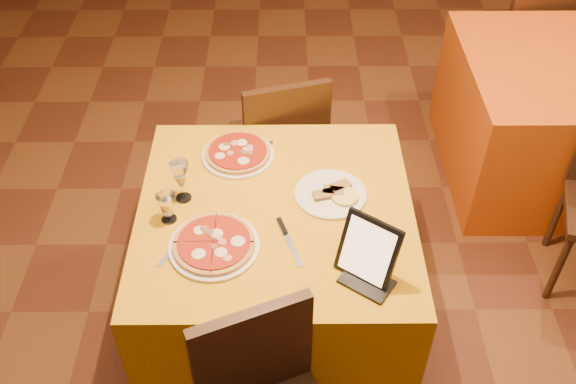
{
  "coord_description": "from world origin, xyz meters",
  "views": [
    {
      "loc": [
        -0.17,
        -1.87,
        2.54
      ],
      "look_at": [
        -0.16,
        -0.08,
        0.86
      ],
      "focal_mm": 40.0,
      "sensor_mm": 36.0,
      "label": 1
    }
  ],
  "objects_px": {
    "chair_side_far": "(518,35)",
    "pizza_far": "(238,154)",
    "chair_main_far": "(277,140)",
    "tablet": "(368,250)",
    "pizza_near": "(214,245)",
    "wine_glass": "(181,181)",
    "side_table": "(553,119)",
    "main_table": "(277,270)",
    "water_glass": "(167,208)"
  },
  "relations": [
    {
      "from": "main_table",
      "to": "water_glass",
      "type": "xyz_separation_m",
      "value": [
        -0.41,
        -0.06,
        0.44
      ]
    },
    {
      "from": "side_table",
      "to": "wine_glass",
      "type": "xyz_separation_m",
      "value": [
        -1.92,
        -1.03,
        0.47
      ]
    },
    {
      "from": "wine_glass",
      "to": "tablet",
      "type": "bearing_deg",
      "value": -29.09
    },
    {
      "from": "pizza_near",
      "to": "pizza_far",
      "type": "relative_size",
      "value": 1.09
    },
    {
      "from": "wine_glass",
      "to": "chair_main_far",
      "type": "bearing_deg",
      "value": 63.38
    },
    {
      "from": "wine_glass",
      "to": "side_table",
      "type": "bearing_deg",
      "value": 28.11
    },
    {
      "from": "main_table",
      "to": "side_table",
      "type": "xyz_separation_m",
      "value": [
        1.55,
        1.09,
        0.0
      ]
    },
    {
      "from": "chair_side_far",
      "to": "pizza_far",
      "type": "relative_size",
      "value": 2.9
    },
    {
      "from": "chair_side_far",
      "to": "pizza_far",
      "type": "distance_m",
      "value": 2.34
    },
    {
      "from": "chair_main_far",
      "to": "wine_glass",
      "type": "distance_m",
      "value": 0.92
    },
    {
      "from": "water_glass",
      "to": "tablet",
      "type": "relative_size",
      "value": 0.53
    },
    {
      "from": "tablet",
      "to": "chair_side_far",
      "type": "bearing_deg",
      "value": 96.81
    },
    {
      "from": "chair_side_far",
      "to": "pizza_near",
      "type": "bearing_deg",
      "value": 39.39
    },
    {
      "from": "chair_main_far",
      "to": "pizza_near",
      "type": "xyz_separation_m",
      "value": [
        -0.23,
        -1.01,
        0.31
      ]
    },
    {
      "from": "chair_side_far",
      "to": "water_glass",
      "type": "bearing_deg",
      "value": 34.42
    },
    {
      "from": "side_table",
      "to": "wine_glass",
      "type": "distance_m",
      "value": 2.23
    },
    {
      "from": "water_glass",
      "to": "chair_main_far",
      "type": "bearing_deg",
      "value": 64.26
    },
    {
      "from": "chair_side_far",
      "to": "pizza_far",
      "type": "xyz_separation_m",
      "value": [
        -1.71,
        -1.56,
        0.31
      ]
    },
    {
      "from": "pizza_near",
      "to": "water_glass",
      "type": "distance_m",
      "value": 0.24
    },
    {
      "from": "chair_side_far",
      "to": "tablet",
      "type": "height_order",
      "value": "tablet"
    },
    {
      "from": "chair_main_far",
      "to": "water_glass",
      "type": "distance_m",
      "value": 1.02
    },
    {
      "from": "chair_side_far",
      "to": "water_glass",
      "type": "height_order",
      "value": "chair_side_far"
    },
    {
      "from": "side_table",
      "to": "wine_glass",
      "type": "relative_size",
      "value": 5.79
    },
    {
      "from": "chair_side_far",
      "to": "water_glass",
      "type": "distance_m",
      "value": 2.78
    },
    {
      "from": "chair_main_far",
      "to": "pizza_far",
      "type": "height_order",
      "value": "chair_main_far"
    },
    {
      "from": "pizza_far",
      "to": "tablet",
      "type": "distance_m",
      "value": 0.82
    },
    {
      "from": "side_table",
      "to": "chair_side_far",
      "type": "height_order",
      "value": "chair_side_far"
    },
    {
      "from": "chair_main_far",
      "to": "pizza_far",
      "type": "distance_m",
      "value": 0.59
    },
    {
      "from": "main_table",
      "to": "chair_side_far",
      "type": "height_order",
      "value": "chair_side_far"
    },
    {
      "from": "side_table",
      "to": "pizza_near",
      "type": "relative_size",
      "value": 3.21
    },
    {
      "from": "pizza_near",
      "to": "pizza_far",
      "type": "bearing_deg",
      "value": 83.31
    },
    {
      "from": "side_table",
      "to": "pizza_near",
      "type": "height_order",
      "value": "pizza_near"
    },
    {
      "from": "side_table",
      "to": "tablet",
      "type": "bearing_deg",
      "value": -130.81
    },
    {
      "from": "chair_main_far",
      "to": "tablet",
      "type": "relative_size",
      "value": 3.73
    },
    {
      "from": "chair_side_far",
      "to": "wine_glass",
      "type": "distance_m",
      "value": 2.68
    },
    {
      "from": "chair_side_far",
      "to": "tablet",
      "type": "bearing_deg",
      "value": 50.83
    },
    {
      "from": "chair_main_far",
      "to": "chair_side_far",
      "type": "relative_size",
      "value": 1.0
    },
    {
      "from": "pizza_near",
      "to": "pizza_far",
      "type": "xyz_separation_m",
      "value": [
        0.06,
        0.53,
        0.0
      ]
    },
    {
      "from": "pizza_far",
      "to": "water_glass",
      "type": "xyz_separation_m",
      "value": [
        -0.25,
        -0.38,
        0.05
      ]
    },
    {
      "from": "chair_side_far",
      "to": "wine_glass",
      "type": "bearing_deg",
      "value": 33.24
    },
    {
      "from": "water_glass",
      "to": "tablet",
      "type": "bearing_deg",
      "value": -19.97
    },
    {
      "from": "side_table",
      "to": "wine_glass",
      "type": "bearing_deg",
      "value": -151.89
    },
    {
      "from": "pizza_far",
      "to": "tablet",
      "type": "bearing_deg",
      "value": -52.92
    },
    {
      "from": "main_table",
      "to": "chair_side_far",
      "type": "xyz_separation_m",
      "value": [
        1.55,
        1.88,
        0.08
      ]
    },
    {
      "from": "chair_side_far",
      "to": "wine_glass",
      "type": "height_order",
      "value": "wine_glass"
    },
    {
      "from": "side_table",
      "to": "water_glass",
      "type": "height_order",
      "value": "water_glass"
    },
    {
      "from": "pizza_far",
      "to": "water_glass",
      "type": "bearing_deg",
      "value": -123.25
    },
    {
      "from": "chair_main_far",
      "to": "chair_side_far",
      "type": "height_order",
      "value": "same"
    },
    {
      "from": "chair_main_far",
      "to": "main_table",
      "type": "bearing_deg",
      "value": 74.35
    },
    {
      "from": "side_table",
      "to": "main_table",
      "type": "bearing_deg",
      "value": -144.91
    }
  ]
}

